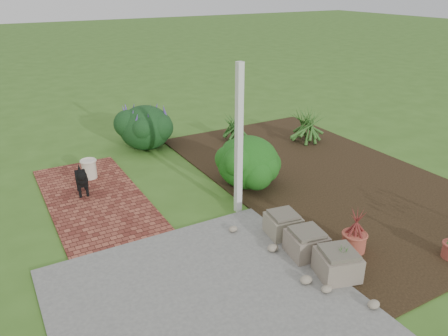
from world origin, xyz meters
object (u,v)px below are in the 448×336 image
cream_ceramic_urn (89,169)px  evergreen_shrub (248,161)px  stone_trough_near (337,265)px  black_dog (81,179)px

cream_ceramic_urn → evergreen_shrub: (2.52, -1.77, 0.30)m
stone_trough_near → evergreen_shrub: size_ratio=0.43×
black_dog → cream_ceramic_urn: bearing=73.2°
black_dog → evergreen_shrub: evergreen_shrub is taller
stone_trough_near → evergreen_shrub: 2.98m
stone_trough_near → black_dog: bearing=120.1°
stone_trough_near → black_dog: black_dog is taller
cream_ceramic_urn → black_dog: bearing=-112.8°
stone_trough_near → black_dog: (-2.33, 4.02, 0.15)m
cream_ceramic_urn → evergreen_shrub: evergreen_shrub is taller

